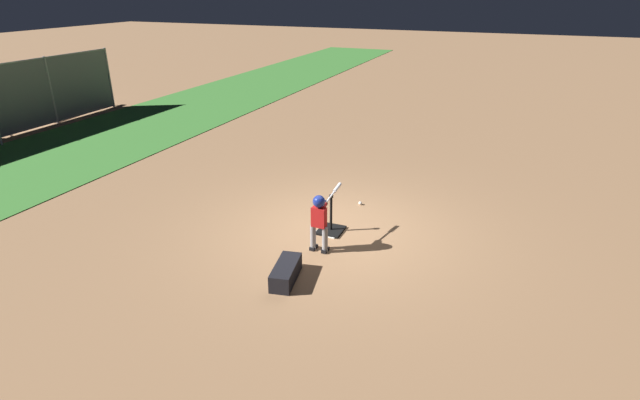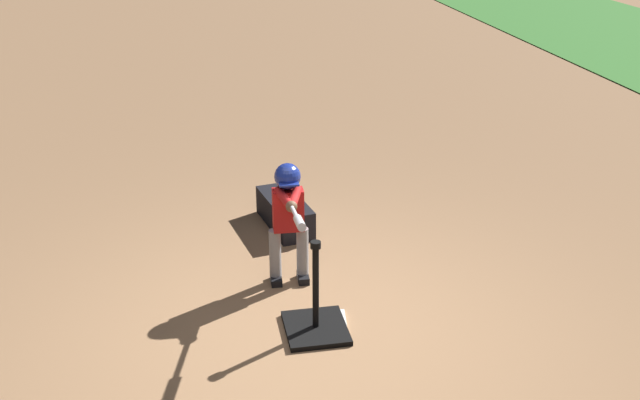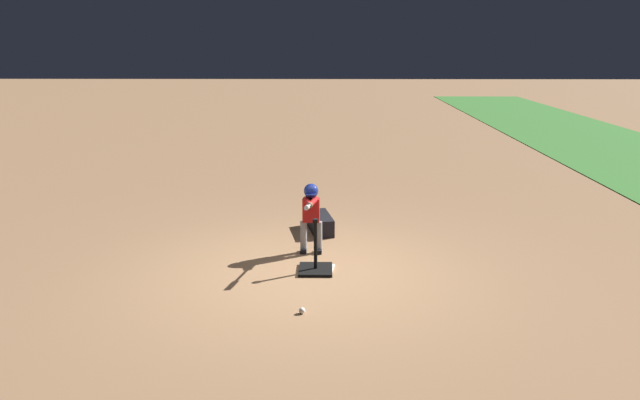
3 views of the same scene
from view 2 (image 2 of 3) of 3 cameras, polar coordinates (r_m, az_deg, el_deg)
name	(u,v)px [view 2 (image 2 of 3)]	position (r m, az deg, el deg)	size (l,w,h in m)	color
ground_plane	(305,339)	(5.56, -1.14, -10.57)	(90.00, 90.00, 0.00)	#99704C
home_plate	(318,327)	(5.68, -0.18, -9.63)	(0.44, 0.44, 0.02)	white
batting_tee	(316,321)	(5.61, -0.32, -9.17)	(0.50, 0.45, 0.74)	black
batter_child	(289,211)	(5.97, -2.40, -0.84)	(1.03, 0.33, 1.04)	gray
equipment_bag	(285,213)	(7.20, -2.70, -0.97)	(0.84, 0.32, 0.28)	black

